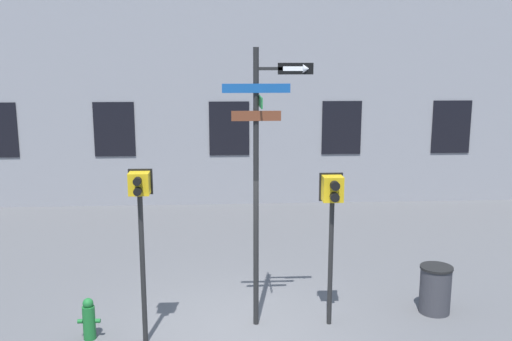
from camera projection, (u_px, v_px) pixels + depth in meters
The scene contains 6 objects.
ground_plane at pixel (238, 331), 9.43m from camera, with size 60.00×60.00×0.00m, color #515154.
street_sign_pole at pixel (260, 164), 9.17m from camera, with size 1.44×1.02×4.61m.
pedestrian_signal_left at pixel (140, 212), 8.66m from camera, with size 0.37×0.40×2.79m.
pedestrian_signal_right at pixel (332, 207), 9.31m from camera, with size 0.39×0.40×2.60m.
fire_hydrant at pixel (89, 319), 9.12m from camera, with size 0.36×0.20×0.69m.
trash_bin at pixel (435, 289), 10.07m from camera, with size 0.57×0.57×0.85m.
Camera 1 is at (-0.22, -8.74, 4.45)m, focal length 40.00 mm.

